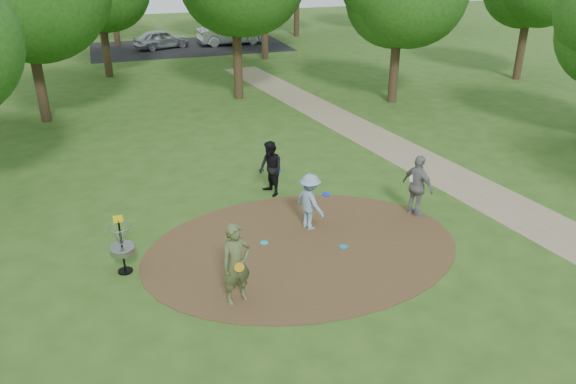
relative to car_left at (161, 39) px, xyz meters
name	(u,v)px	position (x,y,z in m)	size (l,w,h in m)	color
ground	(302,248)	(0.03, -29.94, -0.67)	(100.00, 100.00, 0.00)	#2D5119
dirt_clearing	(302,248)	(0.03, -29.94, -0.66)	(8.40, 8.40, 0.02)	#47301C
footpath	(468,186)	(6.53, -27.94, -0.66)	(2.00, 40.00, 0.01)	#8C7A5B
parking_lot	(190,47)	(2.03, 0.06, -0.66)	(14.00, 8.00, 0.01)	black
player_observer_with_disc	(236,264)	(-2.14, -31.67, 0.30)	(0.80, 0.63, 1.93)	#4F5A34
player_throwing_with_disc	(310,202)	(0.59, -28.96, 0.15)	(1.10, 1.19, 1.63)	#7D9DBA
player_walking_with_disc	(271,169)	(0.21, -26.46, 0.21)	(0.83, 0.98, 1.75)	black
player_waiting_with_disc	(418,186)	(3.80, -29.21, 0.27)	(0.76, 1.18, 1.87)	gray
disc_ground_cyan	(264,243)	(-0.87, -29.40, -0.64)	(0.22, 0.22, 0.02)	#19A9CF
disc_ground_blue	(343,247)	(1.06, -30.27, -0.64)	(0.22, 0.22, 0.02)	#0B82C4
disc_ground_red	(229,229)	(-1.58, -28.36, -0.64)	(0.22, 0.22, 0.02)	red
car_left	(161,39)	(0.00, 0.00, 0.00)	(1.57, 3.91, 1.33)	#B7B9BF
car_right	(231,33)	(5.17, 0.01, 0.15)	(1.74, 4.99, 1.64)	#ADB2B5
disc_golf_basket	(121,240)	(-4.47, -29.64, 0.21)	(0.63, 0.63, 1.54)	black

